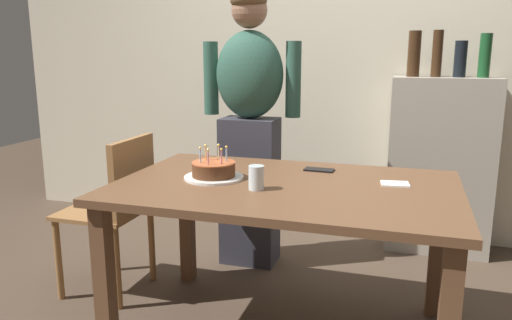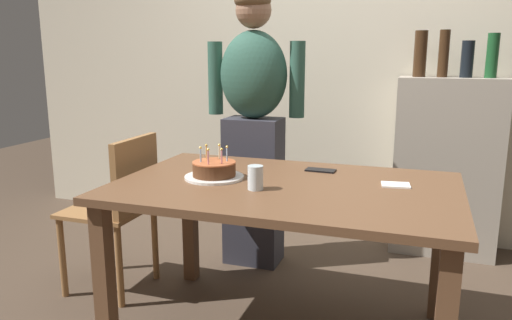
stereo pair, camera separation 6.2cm
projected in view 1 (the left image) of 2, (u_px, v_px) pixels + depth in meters
back_wall at (339, 54)px, 3.53m from camera, size 5.20×0.10×2.60m
dining_table at (285, 205)px, 2.22m from camera, size 1.50×0.96×0.74m
birthday_cake at (214, 171)px, 2.28m from camera, size 0.27×0.27×0.15m
water_glass_near at (256, 178)px, 2.10m from camera, size 0.07×0.07×0.10m
cell_phone at (319, 170)px, 2.45m from camera, size 0.15×0.08×0.01m
napkin_stack at (395, 184)px, 2.18m from camera, size 0.13×0.11×0.01m
person_man_bearded at (250, 126)px, 3.01m from camera, size 0.61×0.27×1.66m
dining_chair at (118, 203)px, 2.68m from camera, size 0.42×0.42×0.87m
shelf_cabinet at (440, 163)px, 3.26m from camera, size 0.66×0.30×1.45m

